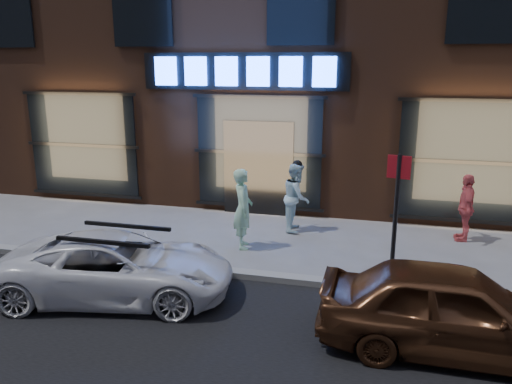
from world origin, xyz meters
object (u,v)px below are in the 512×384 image
at_px(white_suv, 118,267).
at_px(man_bowtie, 243,209).
at_px(gold_sedan, 454,310).
at_px(sign_post, 396,210).
at_px(man_cap, 297,197).
at_px(passerby, 466,207).

bearing_deg(white_suv, man_bowtie, -38.29).
xyz_separation_m(gold_sedan, sign_post, (-0.78, 1.73, 0.83)).
distance_m(man_cap, passerby, 3.70).
bearing_deg(man_bowtie, sign_post, -132.89).
distance_m(man_bowtie, man_cap, 1.66).
height_order(man_bowtie, gold_sedan, man_bowtie).
distance_m(man_bowtie, passerby, 4.87).
bearing_deg(gold_sedan, sign_post, 24.82).
bearing_deg(sign_post, white_suv, -149.24).
height_order(man_cap, passerby, man_cap).
relative_size(passerby, sign_post, 0.63).
distance_m(man_cap, gold_sedan, 5.36).
bearing_deg(man_cap, sign_post, -147.09).
relative_size(man_bowtie, sign_post, 0.71).
xyz_separation_m(man_cap, passerby, (3.70, 0.22, -0.05)).
bearing_deg(passerby, man_cap, -85.28).
bearing_deg(man_bowtie, white_suv, 134.50).
height_order(passerby, gold_sedan, passerby).
relative_size(gold_sedan, sign_post, 1.52).
bearing_deg(passerby, gold_sedan, -8.26).
height_order(man_bowtie, man_cap, man_bowtie).
height_order(man_cap, gold_sedan, man_cap).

